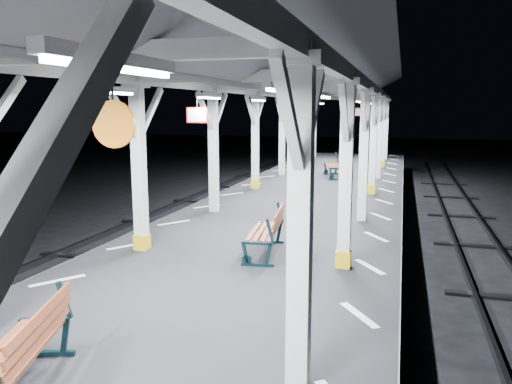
% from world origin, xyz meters
% --- Properties ---
extents(ground, '(120.00, 120.00, 0.00)m').
position_xyz_m(ground, '(0.00, 0.00, 0.00)').
color(ground, black).
rests_on(ground, ground).
extents(platform, '(6.00, 50.00, 1.00)m').
position_xyz_m(platform, '(0.00, 0.00, 0.50)').
color(platform, black).
rests_on(platform, ground).
extents(hazard_stripes_left, '(1.00, 48.00, 0.01)m').
position_xyz_m(hazard_stripes_left, '(-2.45, 0.00, 1.00)').
color(hazard_stripes_left, silver).
rests_on(hazard_stripes_left, platform).
extents(hazard_stripes_right, '(1.00, 48.00, 0.01)m').
position_xyz_m(hazard_stripes_right, '(2.45, 0.00, 1.00)').
color(hazard_stripes_right, silver).
rests_on(hazard_stripes_right, platform).
extents(canopy, '(5.40, 49.00, 4.65)m').
position_xyz_m(canopy, '(0.00, -0.01, 4.56)').
color(canopy, silver).
rests_on(canopy, platform).
extents(bench_near, '(1.10, 1.79, 0.91)m').
position_xyz_m(bench_near, '(-0.54, -2.92, 1.49)').
color(bench_near, black).
rests_on(bench_near, platform).
extents(bench_mid, '(0.82, 1.73, 0.90)m').
position_xyz_m(bench_mid, '(0.51, 2.47, 1.48)').
color(bench_mid, black).
rests_on(bench_mid, platform).
extents(bench_far, '(1.13, 1.93, 0.98)m').
position_xyz_m(bench_far, '(0.36, 13.85, 1.52)').
color(bench_far, black).
rests_on(bench_far, platform).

